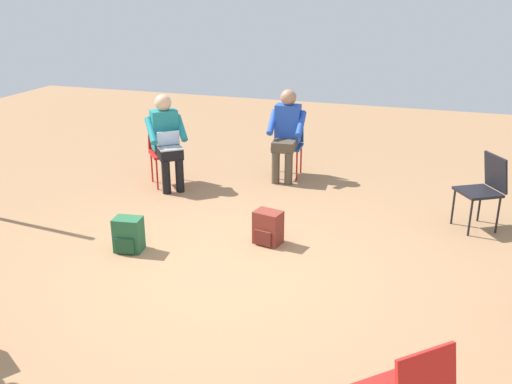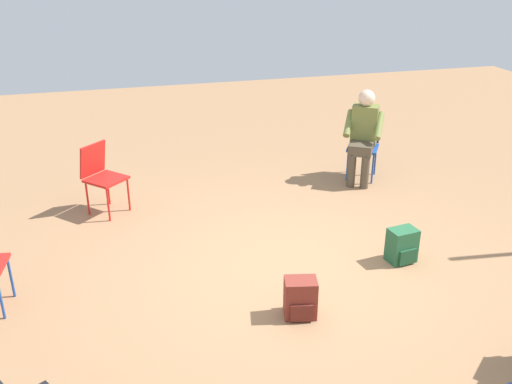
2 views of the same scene
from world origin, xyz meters
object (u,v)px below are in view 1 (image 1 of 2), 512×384
(person_with_laptop, at_px, (166,137))
(chair_northwest, at_px, (164,148))
(backpack_by_empty_chair, at_px, (129,236))
(chair_northeast, at_px, (484,186))
(backpack_near_laptop_user, at_px, (268,229))
(person_in_blue, at_px, (286,130))
(chair_north, at_px, (289,141))

(person_with_laptop, bearing_deg, chair_northwest, -90.00)
(chair_northwest, height_order, backpack_by_empty_chair, chair_northwest)
(chair_northeast, height_order, backpack_near_laptop_user, chair_northeast)
(backpack_by_empty_chair, bearing_deg, chair_northwest, 106.59)
(backpack_near_laptop_user, height_order, backpack_by_empty_chair, same)
(person_with_laptop, relative_size, person_in_blue, 1.00)
(chair_northeast, bearing_deg, chair_north, 33.82)
(person_with_laptop, height_order, backpack_near_laptop_user, person_with_laptop)
(backpack_near_laptop_user, bearing_deg, backpack_by_empty_chair, -154.61)
(chair_northeast, bearing_deg, backpack_by_empty_chair, 85.36)
(person_with_laptop, distance_m, backpack_by_empty_chair, 2.05)
(chair_northeast, distance_m, backpack_near_laptop_user, 2.45)
(chair_northeast, height_order, person_with_laptop, person_with_laptop)
(person_with_laptop, relative_size, backpack_by_empty_chair, 3.44)
(chair_northeast, distance_m, backpack_by_empty_chair, 3.89)
(chair_north, relative_size, backpack_by_empty_chair, 2.36)
(chair_northwest, distance_m, backpack_by_empty_chair, 2.16)
(person_in_blue, xyz_separation_m, backpack_by_empty_chair, (-0.91, -2.76, -0.54))
(chair_north, height_order, chair_northeast, same)
(chair_northwest, relative_size, person_with_laptop, 0.69)
(chair_northwest, height_order, person_with_laptop, person_with_laptop)
(chair_northwest, distance_m, person_in_blue, 1.69)
(person_in_blue, relative_size, backpack_by_empty_chair, 3.44)
(person_with_laptop, bearing_deg, person_in_blue, 171.31)
(chair_northwest, distance_m, chair_northeast, 4.07)
(person_in_blue, height_order, backpack_by_empty_chair, person_in_blue)
(person_with_laptop, bearing_deg, chair_north, 176.26)
(person_in_blue, height_order, backpack_near_laptop_user, person_in_blue)
(chair_north, xyz_separation_m, backpack_by_empty_chair, (-0.90, -2.93, -0.34))
(chair_north, distance_m, chair_northwest, 1.75)
(chair_north, relative_size, person_with_laptop, 0.69)
(person_with_laptop, xyz_separation_m, person_in_blue, (1.41, 0.85, 0.00))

